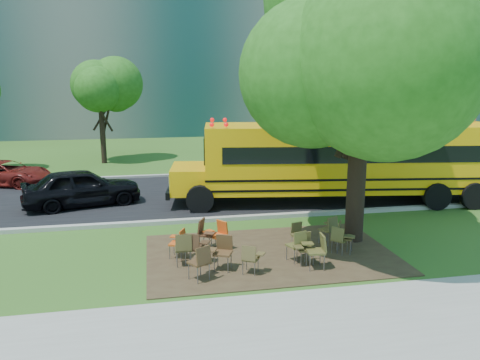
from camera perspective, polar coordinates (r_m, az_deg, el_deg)
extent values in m
plane|color=#2D4A17|center=(13.90, -0.86, -8.59)|extent=(160.00, 160.00, 0.00)
cube|color=gray|center=(9.49, 4.80, -19.00)|extent=(60.00, 4.00, 0.04)
cube|color=#382819|center=(13.64, 3.71, -8.96)|extent=(7.00, 4.50, 0.03)
cube|color=black|center=(20.52, -4.32, -1.71)|extent=(80.00, 8.00, 0.04)
cube|color=gray|center=(16.69, -2.69, -4.77)|extent=(80.00, 0.25, 0.14)
cube|color=gray|center=(24.49, -5.46, 0.67)|extent=(80.00, 0.25, 0.14)
cube|color=slate|center=(49.51, -18.58, 18.60)|extent=(38.00, 16.00, 22.00)
cube|color=gray|center=(57.70, 17.16, 19.19)|extent=(30.00, 16.00, 25.00)
cylinder|color=black|center=(29.10, -16.39, 5.40)|extent=(0.32, 0.32, 3.50)
sphere|color=#205413|center=(28.93, -16.69, 10.26)|extent=(4.80, 4.80, 4.80)
cylinder|color=black|center=(28.84, 9.98, 6.35)|extent=(0.38, 0.38, 4.20)
sphere|color=#205413|center=(28.71, 10.19, 12.20)|extent=(5.60, 5.60, 5.60)
cylinder|color=black|center=(31.78, 24.28, 5.44)|extent=(0.34, 0.34, 3.60)
sphere|color=#205413|center=(31.63, 24.69, 10.03)|extent=(5.00, 5.00, 5.00)
cylinder|color=black|center=(14.55, 14.09, 1.77)|extent=(0.56, 0.56, 4.79)
sphere|color=#205413|center=(14.36, 14.83, 15.51)|extent=(7.15, 7.15, 7.15)
cube|color=#E6A307|center=(19.35, 13.29, 2.76)|extent=(11.88, 4.26, 2.59)
cube|color=black|center=(19.39, 14.23, 3.60)|extent=(11.25, 4.21, 0.63)
cube|color=#E6A307|center=(18.77, -6.19, 0.19)|extent=(1.69, 2.49, 1.00)
cube|color=black|center=(19.46, 13.20, 0.84)|extent=(11.90, 4.29, 0.08)
cube|color=black|center=(19.54, 13.14, -0.28)|extent=(11.90, 4.29, 0.08)
cylinder|color=black|center=(17.58, -4.91, -2.37)|extent=(1.09, 0.46, 1.06)
cylinder|color=black|center=(20.15, -4.66, -0.49)|extent=(1.09, 0.46, 1.06)
cylinder|color=black|center=(19.49, 22.86, -1.85)|extent=(1.09, 0.46, 1.06)
cylinder|color=black|center=(21.84, 19.90, -0.20)|extent=(1.09, 0.46, 1.06)
cylinder|color=black|center=(20.18, 26.65, -1.74)|extent=(1.09, 0.46, 1.06)
cylinder|color=black|center=(22.45, 23.39, -0.15)|extent=(1.09, 0.46, 1.06)
cube|color=#463E1E|center=(12.76, -6.91, -8.31)|extent=(0.46, 0.44, 0.05)
cube|color=#463E1E|center=(12.50, -6.89, -7.60)|extent=(0.43, 0.11, 0.43)
cube|color=#463E1E|center=(12.87, -5.81, -7.49)|extent=(0.24, 0.30, 0.03)
cylinder|color=slate|center=(13.01, -7.75, -9.06)|extent=(0.03, 0.03, 0.48)
cylinder|color=slate|center=(12.69, -6.01, -9.58)|extent=(0.03, 0.03, 0.48)
cube|color=#3D2515|center=(12.80, -5.61, -8.24)|extent=(0.58, 0.57, 0.05)
cube|color=#3D2515|center=(12.55, -5.93, -7.53)|extent=(0.43, 0.27, 0.43)
cube|color=#3D2515|center=(12.81, -4.32, -7.59)|extent=(0.34, 0.37, 0.03)
cylinder|color=slate|center=(13.10, -6.09, -8.88)|extent=(0.03, 0.03, 0.48)
cylinder|color=slate|center=(12.67, -5.08, -9.61)|extent=(0.03, 0.03, 0.48)
cube|color=#482F1A|center=(11.82, -5.04, -9.97)|extent=(0.61, 0.60, 0.05)
cube|color=#482F1A|center=(11.59, -4.47, -9.16)|extent=(0.42, 0.31, 0.43)
cube|color=#482F1A|center=(12.03, -4.51, -8.89)|extent=(0.36, 0.38, 0.03)
cylinder|color=slate|center=(11.95, -6.27, -11.00)|extent=(0.03, 0.03, 0.48)
cylinder|color=slate|center=(11.88, -3.76, -11.09)|extent=(0.03, 0.03, 0.48)
cube|color=#51351D|center=(12.36, -2.12, -8.90)|extent=(0.58, 0.57, 0.05)
cube|color=#51351D|center=(12.46, -1.91, -7.57)|extent=(0.44, 0.26, 0.43)
cube|color=#51351D|center=(12.24, -3.48, -8.49)|extent=(0.34, 0.37, 0.03)
cylinder|color=slate|center=(12.25, -1.48, -10.32)|extent=(0.03, 0.03, 0.48)
cylinder|color=slate|center=(12.66, -2.72, -9.57)|extent=(0.03, 0.03, 0.48)
cube|color=brown|center=(12.17, 1.30, -9.57)|extent=(0.53, 0.52, 0.05)
cube|color=brown|center=(11.94, 1.06, -8.94)|extent=(0.37, 0.26, 0.38)
cube|color=brown|center=(12.18, 2.51, -8.98)|extent=(0.31, 0.33, 0.03)
cylinder|color=slate|center=(12.43, 0.80, -10.13)|extent=(0.02, 0.02, 0.42)
cylinder|color=slate|center=(12.06, 1.80, -10.85)|extent=(0.02, 0.02, 0.42)
cube|color=#4B4220|center=(12.85, 7.97, -8.31)|extent=(0.43, 0.41, 0.05)
cube|color=#4B4220|center=(12.94, 7.73, -7.11)|extent=(0.41, 0.10, 0.41)
cube|color=#4B4220|center=(12.61, 7.14, -8.11)|extent=(0.22, 0.29, 0.03)
cylinder|color=slate|center=(12.84, 8.93, -9.46)|extent=(0.02, 0.02, 0.46)
cylinder|color=slate|center=(13.03, 6.96, -9.06)|extent=(0.02, 0.02, 0.46)
cube|color=#4F4B22|center=(12.59, 9.19, -8.60)|extent=(0.48, 0.50, 0.06)
cube|color=#4F4B22|center=(12.56, 10.11, -7.51)|extent=(0.14, 0.45, 0.44)
cube|color=#4F4B22|center=(12.74, 8.22, -7.67)|extent=(0.33, 0.27, 0.03)
cylinder|color=slate|center=(12.46, 8.53, -10.03)|extent=(0.03, 0.03, 0.50)
cylinder|color=slate|center=(12.89, 9.75, -9.30)|extent=(0.03, 0.03, 0.50)
cube|color=brown|center=(13.81, 12.08, -7.12)|extent=(0.55, 0.55, 0.05)
cube|color=brown|center=(13.59, 11.80, -6.48)|extent=(0.32, 0.35, 0.38)
cube|color=brown|center=(13.80, 13.20, -6.69)|extent=(0.34, 0.33, 0.03)
cylinder|color=slate|center=(14.08, 11.73, -7.65)|extent=(0.02, 0.02, 0.43)
cylinder|color=slate|center=(13.68, 12.36, -8.28)|extent=(0.02, 0.02, 0.43)
cube|color=#BE4814|center=(13.29, -7.67, -7.67)|extent=(0.52, 0.53, 0.05)
cube|color=#BE4814|center=(13.16, -6.97, -6.86)|extent=(0.24, 0.40, 0.39)
cube|color=#BE4814|center=(13.51, -7.88, -6.82)|extent=(0.34, 0.31, 0.03)
cylinder|color=slate|center=(13.28, -8.57, -8.73)|extent=(0.02, 0.02, 0.44)
cylinder|color=slate|center=(13.46, -6.72, -8.39)|extent=(0.02, 0.02, 0.44)
cube|color=#CA4E15|center=(13.71, -2.73, -6.85)|extent=(0.59, 0.59, 0.05)
cube|color=#CA4E15|center=(13.76, -2.17, -5.77)|extent=(0.32, 0.40, 0.41)
cube|color=#CA4E15|center=(13.75, -3.88, -6.25)|extent=(0.37, 0.35, 0.03)
cylinder|color=slate|center=(13.55, -2.75, -8.12)|extent=(0.02, 0.02, 0.46)
cylinder|color=slate|center=(14.02, -2.68, -7.41)|extent=(0.02, 0.02, 0.46)
cube|color=#472919|center=(13.83, -3.99, -6.62)|extent=(0.58, 0.59, 0.05)
cube|color=#472919|center=(13.82, -4.76, -5.61)|extent=(0.28, 0.43, 0.43)
cube|color=#472919|center=(13.51, -3.76, -6.49)|extent=(0.37, 0.34, 0.03)
cylinder|color=slate|center=(14.01, -3.02, -7.39)|extent=(0.03, 0.03, 0.48)
cylinder|color=slate|center=(13.81, -4.95, -7.72)|extent=(0.03, 0.03, 0.48)
cube|color=brown|center=(13.02, 6.84, -7.93)|extent=(0.56, 0.54, 0.05)
cube|color=brown|center=(12.80, 7.38, -7.20)|extent=(0.43, 0.24, 0.42)
cube|color=brown|center=(13.23, 7.34, -7.03)|extent=(0.32, 0.35, 0.03)
cylinder|color=slate|center=(13.13, 5.71, -8.82)|extent=(0.03, 0.03, 0.47)
cylinder|color=slate|center=(13.07, 7.92, -8.98)|extent=(0.03, 0.03, 0.47)
cube|color=#47411E|center=(13.87, 12.68, -6.84)|extent=(0.59, 0.60, 0.05)
cube|color=#47411E|center=(13.82, 11.93, -5.86)|extent=(0.30, 0.42, 0.43)
cube|color=#47411E|center=(13.58, 13.20, -6.72)|extent=(0.38, 0.35, 0.03)
cylinder|color=slate|center=(14.10, 13.46, -7.59)|extent=(0.03, 0.03, 0.48)
cylinder|color=slate|center=(13.80, 11.79, -7.96)|extent=(0.03, 0.03, 0.48)
cube|color=brown|center=(14.50, 10.65, -5.97)|extent=(0.58, 0.57, 0.05)
cube|color=brown|center=(14.32, 11.25, -5.27)|extent=(0.41, 0.28, 0.42)
cube|color=brown|center=(14.73, 10.88, -5.18)|extent=(0.34, 0.36, 0.03)
cylinder|color=slate|center=(14.56, 9.63, -6.83)|extent=(0.02, 0.02, 0.47)
cylinder|color=slate|center=(14.59, 11.60, -6.85)|extent=(0.02, 0.02, 0.47)
cube|color=#4E4321|center=(13.98, 7.25, -6.79)|extent=(0.47, 0.46, 0.05)
cube|color=#4E4321|center=(14.04, 6.89, -5.83)|extent=(0.37, 0.19, 0.37)
cube|color=#4E4321|center=(13.73, 6.82, -6.65)|extent=(0.27, 0.30, 0.03)
cylinder|color=slate|center=(14.02, 8.12, -7.65)|extent=(0.02, 0.02, 0.41)
cylinder|color=slate|center=(14.08, 6.34, -7.50)|extent=(0.02, 0.02, 0.41)
imported|color=black|center=(19.44, -18.69, -0.86)|extent=(4.79, 2.94, 1.52)
imported|color=#611410|center=(24.71, -26.64, 0.74)|extent=(4.62, 3.18, 1.17)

